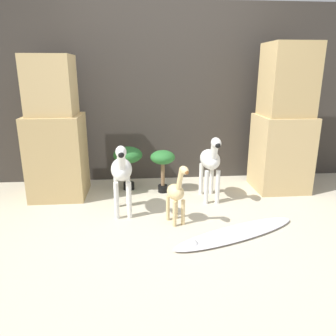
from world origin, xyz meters
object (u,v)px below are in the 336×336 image
Objects in this scene: zebra_right at (211,161)px; potted_palm_front at (163,160)px; zebra_left at (122,171)px; potted_palm_back at (128,157)px; giraffe_figurine at (177,193)px; surfboard at (236,233)px.

potted_palm_front is (-0.50, 0.28, -0.06)m from zebra_right.
zebra_left reaches higher than potted_palm_back.
giraffe_figurine is at bearing -128.02° from zebra_right.
surfboard is at bearing -28.79° from zebra_left.
surfboard is at bearing -63.50° from potted_palm_front.
giraffe_figurine reaches higher than potted_palm_back.
zebra_left is (-0.95, -0.29, 0.00)m from zebra_right.
potted_palm_back is (-0.47, 0.97, 0.10)m from giraffe_figurine.
zebra_left is 0.73m from potted_palm_front.
zebra_left is 1.23m from surfboard.
potted_palm_front is 0.43m from potted_palm_back.
zebra_right is at bearing -24.24° from potted_palm_back.
zebra_left is 0.60m from giraffe_figurine.
zebra_right reaches higher than potted_palm_front.
zebra_right is 0.95m from surfboard.
zebra_right reaches higher than surfboard.
potted_palm_back reaches higher than surfboard.
zebra_left reaches higher than surfboard.
giraffe_figurine is 1.14× the size of potted_palm_back.
potted_palm_back is (-0.41, 0.13, 0.01)m from potted_palm_front.
potted_palm_back is at bearing 127.69° from surfboard.
zebra_left reaches higher than potted_palm_front.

